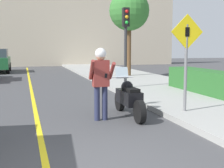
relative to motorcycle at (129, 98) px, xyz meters
name	(u,v)px	position (x,y,z in m)	size (l,w,h in m)	color
sidewalk_curb	(216,104)	(3.03, 0.52, -0.41)	(4.40, 44.00, 0.15)	#9E9E99
road_center_line	(34,104)	(-2.37, 2.52, -0.49)	(0.12, 36.00, 0.01)	yellow
building_backdrop	(32,27)	(-1.77, 22.52, 3.13)	(28.00, 1.20, 7.24)	beige
motorcycle	(129,98)	(0.00, 0.00, 0.00)	(0.62, 2.18, 1.27)	black
person_biker	(101,76)	(-0.81, -0.23, 0.63)	(0.59, 0.49, 1.81)	#282D4C
crossing_sign	(186,53)	(1.42, -0.43, 1.18)	(0.91, 0.08, 2.52)	slate
traffic_light	(126,32)	(1.41, 4.53, 1.94)	(0.26, 0.30, 3.26)	#2D2D30
hedge_row	(203,81)	(3.83, 2.56, 0.07)	(0.90, 3.95, 0.83)	#286028
street_tree	(129,11)	(3.30, 9.60, 3.38)	(2.31, 2.31, 4.90)	brown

